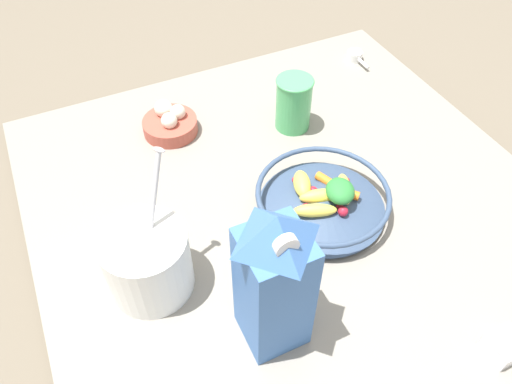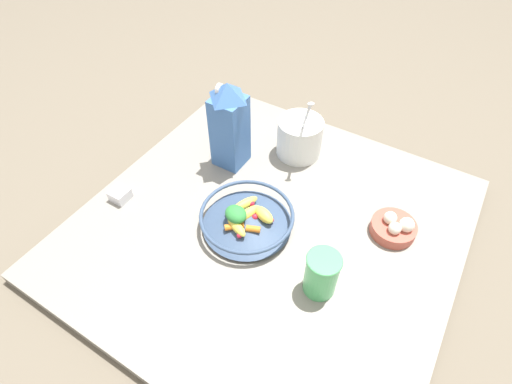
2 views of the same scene
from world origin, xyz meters
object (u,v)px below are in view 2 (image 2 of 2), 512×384
object	(u,v)px
fruit_bowl	(247,218)
drinking_cup	(322,273)
garlic_bowl	(394,227)
yogurt_tub	(300,136)
milk_carton	(229,125)
spice_jar	(120,195)

from	to	relation	value
fruit_bowl	drinking_cup	size ratio (longest dim) A/B	2.07
fruit_bowl	drinking_cup	bearing A→B (deg)	74.53
fruit_bowl	garlic_bowl	bearing A→B (deg)	118.26
fruit_bowl	yogurt_tub	xyz separation A→B (m)	(-0.33, -0.02, 0.03)
fruit_bowl	milk_carton	distance (m)	0.28
fruit_bowl	drinking_cup	xyz separation A→B (m)	(0.07, 0.24, 0.03)
fruit_bowl	yogurt_tub	size ratio (longest dim) A/B	1.02
yogurt_tub	drinking_cup	xyz separation A→B (m)	(0.40, 0.26, -0.00)
garlic_bowl	drinking_cup	bearing A→B (deg)	-21.20
fruit_bowl	milk_carton	size ratio (longest dim) A/B	0.90
milk_carton	spice_jar	world-z (taller)	milk_carton
drinking_cup	spice_jar	world-z (taller)	drinking_cup
drinking_cup	garlic_bowl	distance (m)	0.27
milk_carton	drinking_cup	distance (m)	0.49
milk_carton	drinking_cup	size ratio (longest dim) A/B	2.29
yogurt_tub	spice_jar	xyz separation A→B (m)	(0.43, -0.33, -0.05)
milk_carton	yogurt_tub	size ratio (longest dim) A/B	1.13
yogurt_tub	garlic_bowl	xyz separation A→B (m)	(0.15, 0.35, -0.04)
fruit_bowl	spice_jar	distance (m)	0.37
fruit_bowl	yogurt_tub	world-z (taller)	yogurt_tub
garlic_bowl	fruit_bowl	bearing A→B (deg)	-61.74
spice_jar	garlic_bowl	bearing A→B (deg)	112.23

